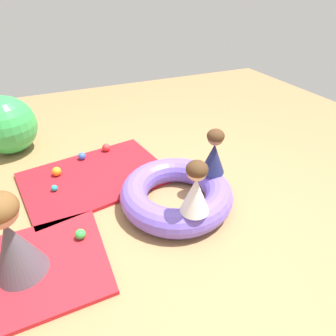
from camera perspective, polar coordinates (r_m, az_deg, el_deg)
name	(u,v)px	position (r m, az deg, el deg)	size (l,w,h in m)	color
ground_plane	(164,209)	(2.83, -0.88, -8.21)	(8.00, 8.00, 0.00)	#9E7549
gym_mat_far_right	(95,177)	(3.33, -14.17, -1.67)	(1.52, 1.07, 0.04)	#B21923
gym_mat_center_rear	(25,272)	(2.56, -26.50, -17.93)	(1.22, 0.93, 0.04)	red
inflatable_cushion	(176,193)	(2.81, 1.64, -5.07)	(1.09, 1.09, 0.26)	#7056D1
child_in_white	(196,188)	(2.29, 5.53, -3.96)	(0.27, 0.27, 0.48)	white
child_in_navy	(214,152)	(2.80, 9.11, 3.17)	(0.33, 0.33, 0.46)	navy
adult_seated	(10,238)	(2.31, -28.82, -12.00)	(0.52, 0.52, 0.72)	#4C4751
play_ball_green	(80,234)	(2.59, -16.97, -12.43)	(0.09, 0.09, 0.09)	green
play_ball_orange	(57,171)	(3.42, -21.19, -0.63)	(0.10, 0.10, 0.10)	orange
play_ball_red	(106,147)	(3.73, -12.15, 4.00)	(0.10, 0.10, 0.10)	red
play_ball_blue	(82,156)	(3.63, -16.68, 2.29)	(0.09, 0.09, 0.09)	blue
play_ball_teal	(54,188)	(3.19, -21.60, -3.72)	(0.07, 0.07, 0.07)	teal
exercise_ball_large	(6,125)	(4.12, -29.38, 7.41)	(0.72, 0.72, 0.72)	green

